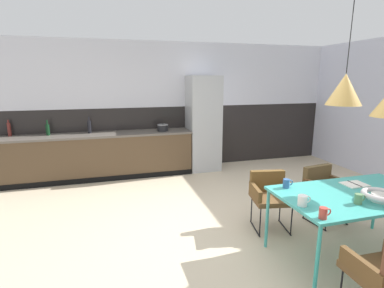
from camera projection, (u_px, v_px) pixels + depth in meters
The scene contains 19 objects.
ground_plane at pixel (232, 236), 3.69m from camera, with size 9.59×9.59×0.00m, color beige.
back_wall_splashback_dark at pixel (175, 137), 6.53m from camera, with size 7.38×0.12×1.34m, color black.
back_wall_panel_upper at pixel (174, 75), 6.24m from camera, with size 7.38×0.12×1.34m, color silver.
kitchen_counter at pixel (96, 156), 5.79m from camera, with size 3.76×0.63×0.88m.
refrigerator_column at pixel (203, 124), 6.26m from camera, with size 0.65×0.60×1.99m, color #ADAFB2.
dining_table at pixel (356, 197), 3.12m from camera, with size 1.65×0.93×0.74m.
armchair_by_stool at pixel (270, 191), 3.84m from camera, with size 0.56×0.55×0.73m.
armchair_facing_counter at pixel (324, 185), 4.02m from camera, with size 0.55×0.53×0.75m.
fruit_bowl at pixel (380, 196), 2.89m from camera, with size 0.34×0.34×0.10m.
open_book at pixel (355, 184), 3.36m from camera, with size 0.26×0.21×0.02m.
mug_short_terracotta at pixel (287, 183), 3.26m from camera, with size 0.12×0.07×0.10m.
mug_tall_blue at pixel (303, 200), 2.80m from camera, with size 0.14×0.09×0.10m.
mug_white_ceramic at pixel (324, 213), 2.54m from camera, with size 0.12×0.07×0.10m.
mug_dark_espresso at pixel (359, 199), 2.84m from camera, with size 0.12×0.07×0.10m.
cooking_pot at pixel (163, 128), 6.00m from camera, with size 0.22×0.22×0.16m.
bottle_oil_tall at pixel (48, 129), 5.54m from camera, with size 0.07×0.07×0.29m.
bottle_spice_small at pixel (89, 127), 5.75m from camera, with size 0.07×0.07×0.33m.
bottle_wine_green at pixel (9, 129), 5.47m from camera, with size 0.06×0.06×0.30m.
pendant_lamp_over_table_near at pixel (345, 89), 2.75m from camera, with size 0.32×0.32×0.95m.
Camera 1 is at (-1.40, -3.09, 1.93)m, focal length 27.56 mm.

